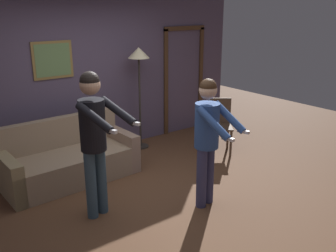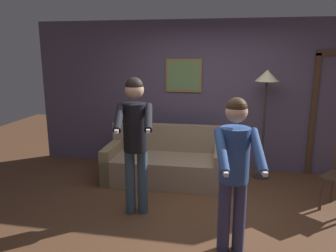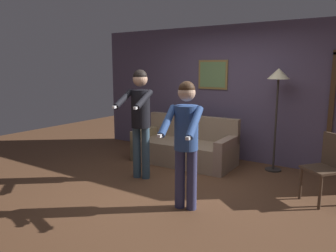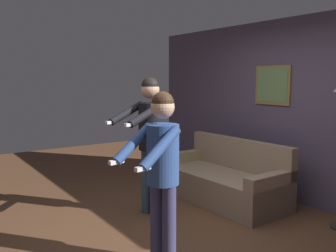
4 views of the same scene
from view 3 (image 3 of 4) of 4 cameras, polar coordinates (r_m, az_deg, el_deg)
name	(u,v)px [view 3 (image 3 of 4)]	position (r m, az deg, el deg)	size (l,w,h in m)	color
ground_plane	(180,189)	(5.01, 2.15, -10.88)	(12.00, 12.00, 0.00)	brown
back_wall_assembly	(237,93)	(6.51, 11.93, 5.60)	(6.40, 0.10, 2.60)	#564A63
couch	(185,148)	(6.25, 2.94, -3.90)	(1.93, 0.91, 0.87)	#977E64
torchiere_lamp	(278,84)	(5.88, 18.63, 6.97)	(0.37, 0.37, 1.79)	#332D28
person_standing_left	(140,113)	(5.23, -4.88, 2.25)	(0.54, 0.75, 1.77)	#354F62
person_standing_right	(186,134)	(4.07, 3.12, -1.46)	(0.52, 0.66, 1.64)	#393B67
dining_chair_distant	(328,164)	(4.89, 26.07, -5.97)	(0.59, 0.59, 0.93)	#4C3828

